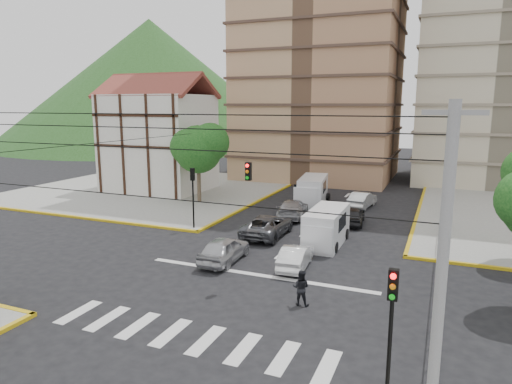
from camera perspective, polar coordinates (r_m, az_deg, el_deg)
The scene contains 21 objects.
ground at distance 23.93m, azimuth -0.91°, elevation -11.28°, with size 160.00×160.00×0.00m, color black.
sidewalk_nw at distance 50.39m, azimuth -12.75°, elevation 0.38°, with size 26.00×26.00×0.15m, color gray.
crosswalk_stripes at distance 19.10m, azimuth -8.47°, elevation -17.42°, with size 12.00×2.40×0.01m, color silver.
stop_line at distance 24.96m, azimuth 0.21°, elevation -10.31°, with size 13.00×0.40×0.01m, color silver.
tudor_building at distance 49.15m, azimuth -12.05°, elevation 6.24°, with size 10.80×8.05×12.23m.
distant_hill at distance 110.73m, azimuth -12.95°, elevation 13.19°, with size 70.00×70.00×28.00m, color #204818.
park_fence at distance 26.40m, azimuth 21.82°, elevation -9.92°, with size 0.10×22.50×1.66m, color black, non-canonical shape.
tree_tudor at distance 42.02m, azimuth -7.12°, elevation 5.60°, with size 5.39×4.40×7.43m.
traffic_light_se at distance 13.88m, azimuth 16.55°, elevation -14.82°, with size 0.28×0.22×4.40m.
traffic_light_nw at distance 33.21m, azimuth -7.90°, elevation 0.52°, with size 0.28×0.22×4.40m.
traffic_light_hanging at distance 20.55m, azimuth -3.23°, elevation 2.12°, with size 18.00×9.12×0.92m.
utility_pole_se at distance 12.08m, azimuth 22.09°, elevation -10.59°, with size 1.40×0.28×9.00m.
van_right_lane at distance 29.98m, azimuth 8.69°, elevation -4.49°, with size 2.19×5.22×2.35m.
van_left_lane at distance 42.08m, azimuth 7.02°, elevation 0.10°, with size 2.90×5.78×2.49m.
car_silver_front_left at distance 26.77m, azimuth -4.01°, elevation -7.16°, with size 1.76×4.39×1.49m, color #B5B5BA.
car_white_front_right at distance 25.89m, azimuth 4.99°, elevation -8.04°, with size 1.37×3.94×1.30m, color white.
car_grey_mid_left at distance 31.81m, azimuth 1.46°, elevation -4.20°, with size 2.49×5.39×1.50m, color #525459.
car_silver_rear_left at distance 37.09m, azimuth 4.60°, elevation -2.06°, with size 2.07×5.10×1.48m, color #A4A4A8.
car_darkgrey_mid_right at distance 35.65m, azimuth 12.03°, elevation -2.89°, with size 1.61×4.01×1.37m, color #232325.
car_white_rear_right at distance 41.68m, azimuth 13.14°, elevation -0.92°, with size 1.49×4.28×1.41m, color silver.
pedestrian_crosswalk at distance 21.29m, azimuth 5.63°, elevation -11.82°, with size 0.80×0.63×1.66m, color black.
Camera 1 is at (8.88, -20.31, 9.03)m, focal length 32.00 mm.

